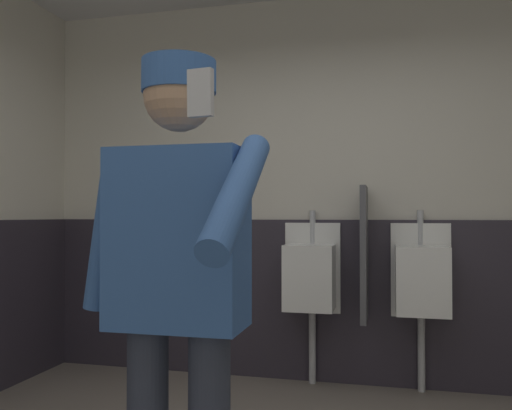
% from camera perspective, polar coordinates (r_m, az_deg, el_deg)
% --- Properties ---
extents(wall_back, '(4.91, 0.12, 2.83)m').
position_cam_1_polar(wall_back, '(3.96, 7.49, 1.91)').
color(wall_back, beige).
rests_on(wall_back, ground_plane).
extents(wainscot_band_back, '(4.31, 0.03, 1.17)m').
position_cam_1_polar(wainscot_band_back, '(3.93, 7.40, -10.18)').
color(wainscot_band_back, '#2D2833').
rests_on(wainscot_band_back, ground_plane).
extents(urinal_left, '(0.40, 0.34, 1.24)m').
position_cam_1_polar(urinal_left, '(3.77, 5.90, -7.63)').
color(urinal_left, white).
rests_on(urinal_left, ground_plane).
extents(urinal_middle, '(0.40, 0.34, 1.24)m').
position_cam_1_polar(urinal_middle, '(3.74, 17.46, -7.63)').
color(urinal_middle, white).
rests_on(urinal_middle, ground_plane).
extents(privacy_divider_panel, '(0.04, 0.40, 0.90)m').
position_cam_1_polar(privacy_divider_panel, '(3.65, 11.60, -5.10)').
color(privacy_divider_panel, '#4C4C51').
extents(person, '(0.67, 0.60, 1.73)m').
position_cam_1_polar(person, '(1.79, -8.46, -6.65)').
color(person, '#2D3342').
rests_on(person, ground_plane).
extents(cell_phone, '(0.06, 0.03, 0.11)m').
position_cam_1_polar(cell_phone, '(1.25, -6.00, 11.94)').
color(cell_phone, silver).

